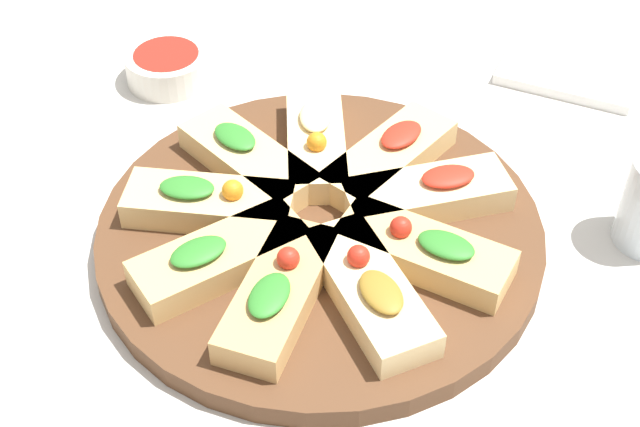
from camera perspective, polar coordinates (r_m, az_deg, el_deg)
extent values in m
plane|color=beige|center=(0.79, 0.00, -1.78)|extent=(3.00, 3.00, 0.00)
cylinder|color=#51331E|center=(0.78, 0.00, -1.24)|extent=(0.39, 0.39, 0.02)
cube|color=#DBB775|center=(0.78, -7.09, 0.61)|extent=(0.15, 0.12, 0.03)
ellipsoid|color=#2D7A28|center=(0.77, -8.52, 1.66)|extent=(0.06, 0.05, 0.01)
sphere|color=orange|center=(0.76, -5.61, 1.49)|extent=(0.02, 0.02, 0.02)
cube|color=tan|center=(0.73, -6.40, -2.83)|extent=(0.10, 0.15, 0.03)
ellipsoid|color=#2D7A28|center=(0.71, -7.79, -2.43)|extent=(0.04, 0.05, 0.01)
cube|color=tan|center=(0.70, -2.65, -5.12)|extent=(0.09, 0.15, 0.03)
ellipsoid|color=#2D7A28|center=(0.68, -3.26, -5.24)|extent=(0.04, 0.05, 0.01)
sphere|color=red|center=(0.70, -2.05, -2.88)|extent=(0.02, 0.02, 0.02)
cube|color=#E5C689|center=(0.70, 3.21, -4.96)|extent=(0.15, 0.12, 0.03)
ellipsoid|color=olive|center=(0.68, 3.94, -5.03)|extent=(0.06, 0.05, 0.01)
sphere|color=red|center=(0.70, 2.48, -2.75)|extent=(0.02, 0.02, 0.02)
cube|color=tan|center=(0.74, 6.65, -2.47)|extent=(0.15, 0.07, 0.03)
ellipsoid|color=#2D7A28|center=(0.72, 8.08, -2.00)|extent=(0.05, 0.04, 0.01)
sphere|color=red|center=(0.73, 5.20, -0.88)|extent=(0.02, 0.02, 0.02)
cube|color=#E5C689|center=(0.79, 6.85, 1.21)|extent=(0.13, 0.15, 0.03)
ellipsoid|color=red|center=(0.78, 8.20, 2.37)|extent=(0.05, 0.06, 0.01)
cube|color=#DBB775|center=(0.82, 4.39, 3.53)|extent=(0.06, 0.15, 0.03)
ellipsoid|color=red|center=(0.82, 5.23, 5.06)|extent=(0.03, 0.05, 0.01)
cube|color=#E5C689|center=(0.84, -0.27, 4.55)|extent=(0.13, 0.15, 0.03)
ellipsoid|color=beige|center=(0.84, -0.32, 6.23)|extent=(0.05, 0.06, 0.01)
sphere|color=orange|center=(0.81, -0.21, 4.59)|extent=(0.02, 0.02, 0.02)
cube|color=#DBB775|center=(0.82, -4.60, 3.42)|extent=(0.15, 0.08, 0.03)
ellipsoid|color=#2D7A28|center=(0.82, -5.47, 4.93)|extent=(0.05, 0.04, 0.01)
cube|color=white|center=(1.03, 15.81, 9.11)|extent=(0.17, 0.15, 0.01)
cylinder|color=silver|center=(0.98, -9.72, 9.23)|extent=(0.09, 0.09, 0.03)
cylinder|color=#B22319|center=(0.97, -9.82, 9.90)|extent=(0.07, 0.07, 0.01)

